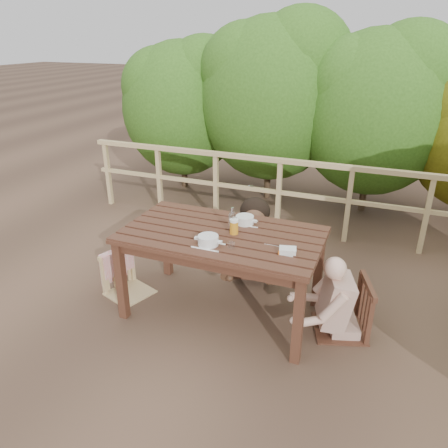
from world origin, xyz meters
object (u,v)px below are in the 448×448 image
at_px(table, 222,274).
at_px(woman, 256,212).
at_px(diner_right, 350,272).
at_px(chair_left, 126,258).
at_px(bottle, 232,221).
at_px(butter_tub, 288,251).
at_px(soup_far, 245,221).
at_px(chair_far, 255,231).
at_px(bread_roll, 212,237).
at_px(chair_right, 345,285).
at_px(soup_near, 208,241).
at_px(tumbler, 231,246).
at_px(beer_glass, 234,227).

height_order(table, woman, woman).
bearing_deg(diner_right, chair_left, 77.43).
xyz_separation_m(woman, bottle, (0.04, -0.84, 0.24)).
bearing_deg(butter_tub, diner_right, 17.27).
bearing_deg(soup_far, chair_far, 97.79).
bearing_deg(bread_roll, butter_tub, -0.25).
bearing_deg(chair_left, soup_far, -53.44).
distance_m(woman, diner_right, 1.33).
bearing_deg(bread_roll, chair_left, 175.16).
xyz_separation_m(chair_right, bottle, (-1.02, -0.08, 0.48)).
bearing_deg(chair_right, soup_near, -88.64).
xyz_separation_m(chair_left, woman, (1.04, 0.96, 0.29)).
distance_m(soup_far, tumbler, 0.52).
relative_size(soup_near, bottle, 1.18).
height_order(chair_left, soup_near, soup_near).
bearing_deg(table, woman, 87.13).
relative_size(chair_right, butter_tub, 6.78).
height_order(soup_far, bottle, bottle).
bearing_deg(diner_right, bread_roll, 85.85).
distance_m(woman, tumbler, 1.16).
bearing_deg(beer_glass, diner_right, 6.12).
height_order(soup_far, beer_glass, beer_glass).
bearing_deg(woman, table, 74.41).
relative_size(woman, bread_roll, 10.96).
bearing_deg(diner_right, chair_right, 71.93).
xyz_separation_m(chair_right, soup_far, (-0.97, 0.13, 0.40)).
xyz_separation_m(table, soup_near, (-0.02, -0.27, 0.46)).
relative_size(chair_left, soup_far, 2.94).
bearing_deg(chair_right, soup_far, -115.74).
distance_m(table, soup_near, 0.53).
distance_m(chair_left, soup_near, 1.10).
distance_m(bread_roll, bottle, 0.25).
distance_m(tumbler, butter_tub, 0.47).
height_order(chair_right, bottle, bottle).
distance_m(chair_right, woman, 1.32).
bearing_deg(chair_far, soup_near, -105.74).
relative_size(woman, soup_near, 4.79).
height_order(table, soup_far, soup_far).
xyz_separation_m(chair_right, tumbler, (-0.92, -0.38, 0.39)).
height_order(woman, diner_right, woman).
relative_size(diner_right, tumbler, 17.57).
relative_size(chair_far, soup_near, 3.32).
bearing_deg(diner_right, chair_far, 37.76).
distance_m(chair_left, tumbler, 1.28).
bearing_deg(tumbler, bottle, 109.41).
relative_size(diner_right, bread_roll, 9.39).
bearing_deg(table, bread_roll, -99.63).
bearing_deg(chair_right, chair_left, -102.49).
height_order(chair_left, bottle, bottle).
relative_size(soup_far, tumbler, 4.10).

